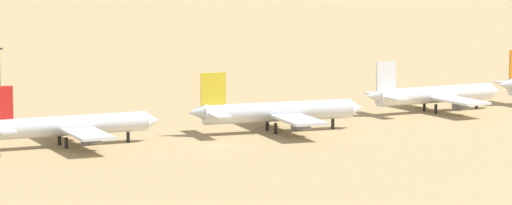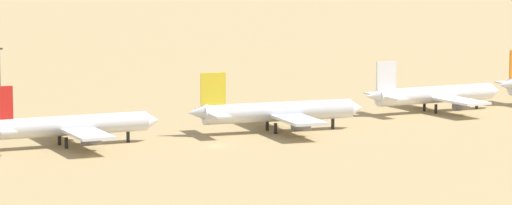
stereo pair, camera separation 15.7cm
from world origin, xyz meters
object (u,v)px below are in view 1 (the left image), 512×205
parked_jet_red_2 (68,126)px  parked_jet_white_4 (434,95)px  light_pole_mid (0,70)px  parked_jet_yellow_3 (277,112)px

parked_jet_red_2 → parked_jet_white_4: parked_jet_white_4 is taller
parked_jet_red_2 → light_pole_mid: light_pole_mid is taller
parked_jet_red_2 → light_pole_mid: size_ratio=2.84×
parked_jet_yellow_3 → light_pole_mid: light_pole_mid is taller
parked_jet_white_4 → light_pole_mid: 116.33m
parked_jet_yellow_3 → parked_jet_white_4: size_ratio=1.04×
parked_jet_yellow_3 → light_pole_mid: (-34.51, 87.46, 3.72)m
parked_jet_red_2 → light_pole_mid: bearing=86.0°
parked_jet_yellow_3 → light_pole_mid: 94.09m
parked_jet_white_4 → parked_jet_yellow_3: bearing=-166.6°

